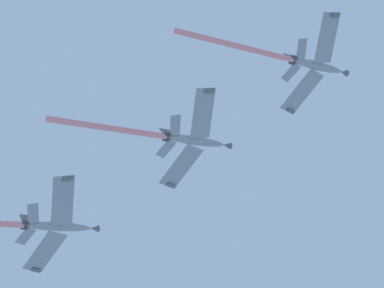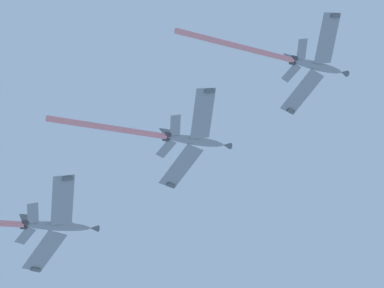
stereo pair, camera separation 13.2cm
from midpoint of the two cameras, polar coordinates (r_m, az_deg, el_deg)
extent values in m
ellipsoid|color=gray|center=(118.59, 10.99, 6.76)|extent=(4.90, 11.28, 6.65)
cone|color=#595E60|center=(123.19, 13.23, 6.14)|extent=(1.73, 2.24, 1.79)
ellipsoid|color=black|center=(120.44, 11.55, 6.68)|extent=(1.82, 3.07, 2.07)
cube|color=gray|center=(119.08, 9.67, 4.54)|extent=(9.40, 7.50, 1.81)
cube|color=#595E60|center=(119.96, 8.73, 2.86)|extent=(1.46, 1.78, 0.92)
cube|color=gray|center=(117.13, 11.82, 9.13)|extent=(9.18, 3.82, 1.81)
cube|color=#595E60|center=(116.51, 12.55, 10.99)|extent=(0.80, 1.70, 0.92)
cube|color=gray|center=(115.75, 8.73, 6.24)|extent=(3.91, 3.45, 0.96)
cube|color=gray|center=(114.89, 9.66, 8.26)|extent=(3.62, 1.72, 0.96)
cube|color=#595E60|center=(116.47, 8.89, 7.50)|extent=(1.19, 3.31, 3.58)
cylinder|color=#38383D|center=(114.80, 8.83, 7.10)|extent=(1.14, 1.44, 1.17)
cylinder|color=#38383D|center=(114.63, 9.02, 7.51)|extent=(1.14, 1.44, 1.17)
cylinder|color=pink|center=(107.29, 4.05, 8.58)|extent=(7.37, 21.07, 11.69)
ellipsoid|color=gray|center=(111.97, 0.33, 0.29)|extent=(4.91, 11.33, 6.52)
cone|color=#595E60|center=(115.69, 3.11, -0.13)|extent=(1.73, 2.23, 1.78)
ellipsoid|color=black|center=(113.56, 1.09, 0.30)|extent=(1.82, 3.08, 2.04)
cube|color=gray|center=(113.46, -0.94, -2.00)|extent=(9.41, 7.51, 1.77)
cube|color=#595E60|center=(115.08, -1.80, -3.69)|extent=(1.46, 1.79, 0.90)
cube|color=gray|center=(109.69, 0.99, 2.71)|extent=(9.18, 3.83, 1.77)
cube|color=#595E60|center=(108.41, 1.61, 4.67)|extent=(0.80, 1.71, 0.90)
cube|color=gray|center=(110.23, -2.26, -0.41)|extent=(3.91, 3.46, 0.94)
cube|color=gray|center=(108.57, -1.45, 1.66)|extent=(3.62, 1.73, 0.94)
cube|color=#595E60|center=(110.58, -2.05, 0.95)|extent=(1.18, 3.29, 3.57)
cylinder|color=#38383D|center=(109.07, -2.28, 0.44)|extent=(1.14, 1.43, 1.16)
cylinder|color=#38383D|center=(108.74, -2.12, 0.85)|extent=(1.14, 1.43, 1.16)
cylinder|color=pink|center=(104.03, -7.25, 1.39)|extent=(6.62, 18.60, 10.10)
ellipsoid|color=gray|center=(112.27, -11.67, -7.12)|extent=(4.97, 11.26, 6.65)
cone|color=#595E60|center=(114.95, -8.55, -7.36)|extent=(1.74, 2.24, 1.80)
ellipsoid|color=black|center=(113.53, -10.76, -7.02)|extent=(1.84, 3.07, 2.07)
cube|color=gray|center=(114.80, -12.78, -9.24)|extent=(9.39, 7.54, 1.81)
cube|color=#595E60|center=(117.14, -13.49, -10.76)|extent=(1.47, 1.78, 0.92)
cube|color=gray|center=(109.18, -11.26, -4.89)|extent=(9.20, 3.88, 1.81)
cube|color=#595E60|center=(107.19, -10.80, -3.04)|extent=(0.81, 1.70, 0.92)
cube|color=gray|center=(111.73, -14.39, -7.86)|extent=(3.90, 3.46, 0.96)
cube|color=gray|center=(109.28, -13.77, -5.96)|extent=(3.61, 1.69, 0.96)
cube|color=#595E60|center=(111.65, -14.15, -6.50)|extent=(1.21, 3.30, 3.58)
cylinder|color=#38383D|center=(110.39, -14.52, -7.10)|extent=(1.14, 1.44, 1.17)
cylinder|color=#38383D|center=(109.91, -14.40, -6.73)|extent=(1.14, 1.44, 1.17)
camera|label=1|loc=(0.07, 90.03, 0.08)|focal=60.67mm
camera|label=2|loc=(0.07, -89.97, -0.08)|focal=60.67mm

